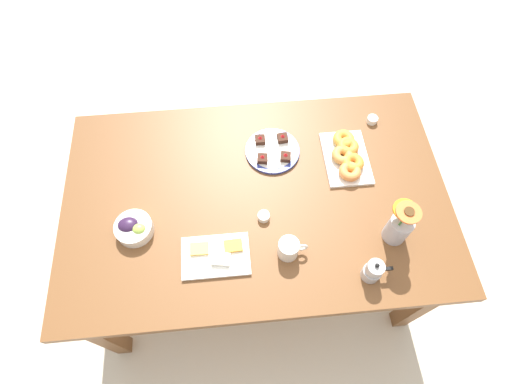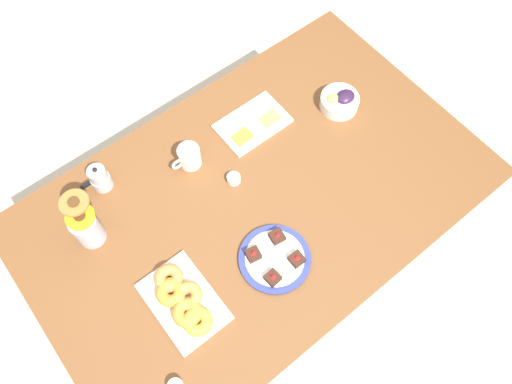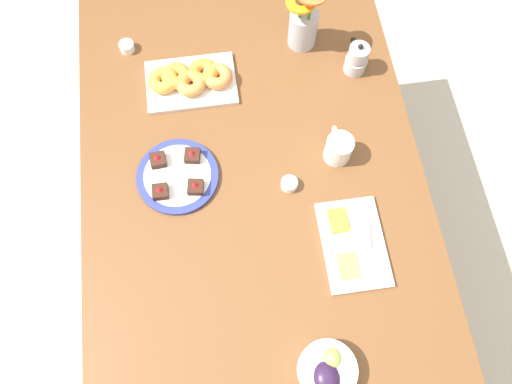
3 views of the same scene
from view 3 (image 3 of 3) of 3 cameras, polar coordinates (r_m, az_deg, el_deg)
name	(u,v)px [view 3 (image 3 of 3)]	position (r m, az deg, el deg)	size (l,w,h in m)	color
ground_plane	(256,260)	(2.14, 0.00, -7.74)	(6.00, 6.00, 0.00)	beige
dining_table	(256,207)	(1.51, 0.00, -1.76)	(1.60, 1.00, 0.74)	brown
coffee_mug	(338,148)	(1.47, 9.40, 4.96)	(0.11, 0.08, 0.09)	white
grape_bowl	(327,371)	(1.32, 8.13, -19.56)	(0.15, 0.15, 0.07)	white
cheese_platter	(353,243)	(1.40, 10.98, -5.78)	(0.26, 0.17, 0.03)	white
croissant_platter	(190,79)	(1.60, -7.52, 12.67)	(0.19, 0.29, 0.05)	white
jam_cup_honey	(127,46)	(1.73, -14.55, 15.80)	(0.05, 0.05, 0.03)	white
jam_cup_berry	(289,184)	(1.43, 3.82, 0.94)	(0.05, 0.05, 0.03)	white
dessert_plate	(178,176)	(1.46, -8.96, 1.84)	(0.24, 0.24, 0.05)	navy
flower_vase	(303,25)	(1.65, 5.43, 18.49)	(0.11, 0.12, 0.24)	#B2B2BC
moka_pot	(357,59)	(1.63, 11.43, 14.66)	(0.11, 0.07, 0.12)	#B7B7BC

